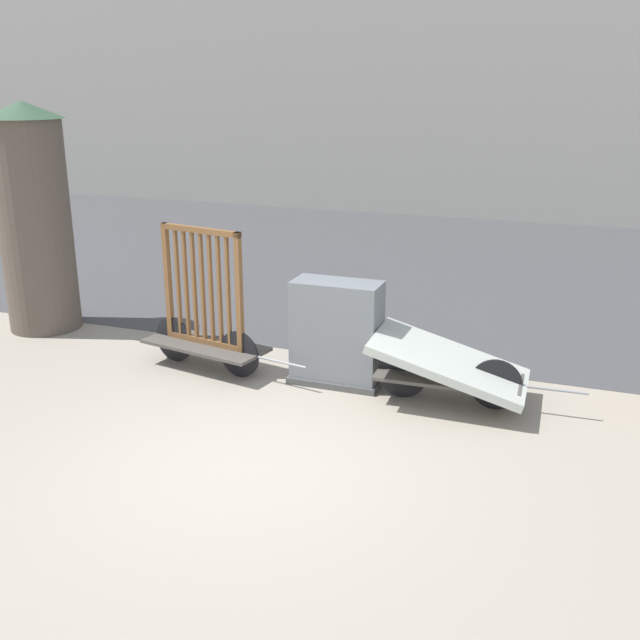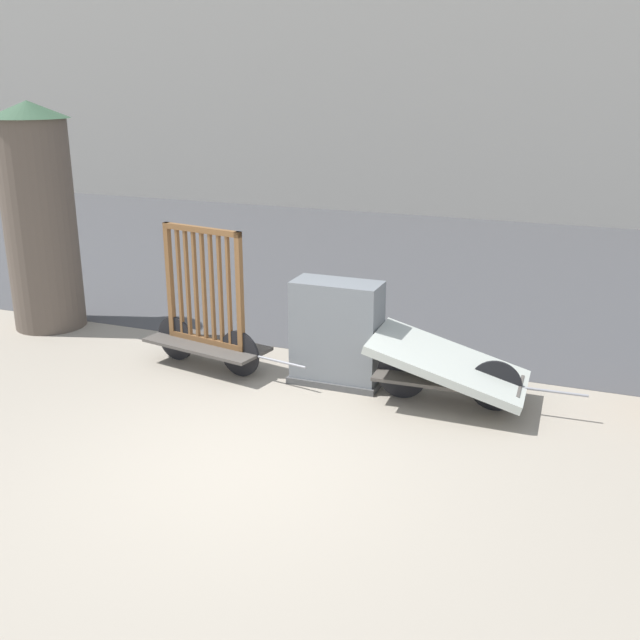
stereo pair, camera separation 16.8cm
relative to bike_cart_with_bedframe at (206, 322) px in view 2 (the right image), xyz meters
The scene contains 7 objects.
ground_plane 2.69m from the bike_cart_with_bedframe, 53.60° to the right, with size 60.00×60.00×0.00m, color gray.
road_strip 6.72m from the bike_cart_with_bedframe, 76.55° to the left, with size 56.00×10.99×0.01m.
building_facade 14.90m from the bike_cart_with_bedframe, 83.66° to the left, with size 48.00×4.00×10.96m.
bike_cart_with_bedframe is the anchor object (origin of this frame).
bike_cart_with_mattress 3.13m from the bike_cart_with_bedframe, ahead, with size 2.42×1.16×0.79m.
utility_cabinet 1.73m from the bike_cart_with_bedframe, ahead, with size 1.12×0.55×1.28m.
advertising_column 3.31m from the bike_cart_with_bedframe, 167.84° to the left, with size 1.15×1.15×3.28m.
Camera 2 is at (3.08, -5.76, 3.57)m, focal length 42.00 mm.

